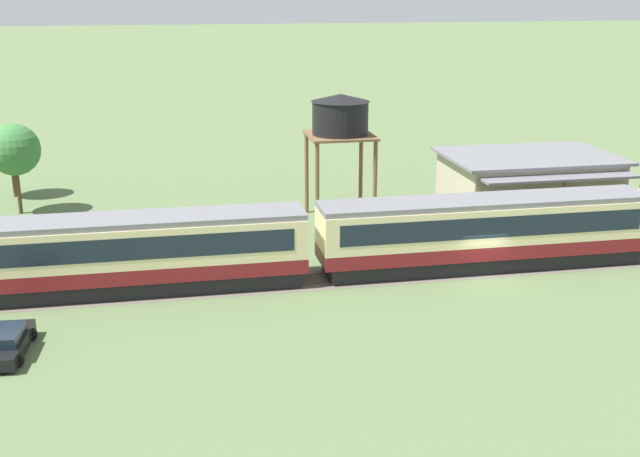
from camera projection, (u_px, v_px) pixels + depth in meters
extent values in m
plane|color=#566B42|center=(484.00, 278.00, 44.60)|extent=(600.00, 600.00, 0.00)
cube|color=maroon|center=(483.00, 246.00, 45.96)|extent=(19.08, 3.15, 0.80)
cube|color=beige|center=(484.00, 221.00, 45.53)|extent=(19.08, 3.15, 2.12)
cube|color=#192330|center=(485.00, 220.00, 45.50)|extent=(17.56, 3.19, 1.19)
cube|color=slate|center=(486.00, 201.00, 45.18)|extent=(19.08, 2.96, 0.30)
cube|color=black|center=(482.00, 260.00, 46.21)|extent=(18.32, 2.70, 0.88)
cylinder|color=black|center=(589.00, 257.00, 46.70)|extent=(0.90, 0.18, 0.90)
cylinder|color=black|center=(576.00, 249.00, 48.05)|extent=(0.90, 0.18, 0.90)
cylinder|color=black|center=(380.00, 271.00, 44.37)|extent=(0.90, 0.18, 0.90)
cylinder|color=black|center=(373.00, 263.00, 45.72)|extent=(0.90, 0.18, 0.90)
cube|color=maroon|center=(126.00, 269.00, 42.26)|extent=(19.08, 3.15, 0.80)
cube|color=beige|center=(124.00, 242.00, 41.83)|extent=(19.08, 3.15, 2.12)
cube|color=#192330|center=(124.00, 240.00, 41.80)|extent=(17.56, 3.19, 1.19)
cube|color=slate|center=(122.00, 220.00, 41.48)|extent=(19.08, 2.96, 0.30)
cube|color=black|center=(127.00, 284.00, 42.50)|extent=(18.32, 2.70, 0.88)
cylinder|color=black|center=(247.00, 280.00, 43.00)|extent=(0.90, 0.18, 0.90)
cylinder|color=black|center=(244.00, 271.00, 44.35)|extent=(0.90, 0.18, 0.90)
cylinder|color=black|center=(4.00, 287.00, 42.01)|extent=(0.90, 0.18, 0.90)
cube|color=#665B51|center=(303.00, 279.00, 44.40)|extent=(111.98, 3.60, 0.01)
cube|color=#4C4238|center=(305.00, 284.00, 43.72)|extent=(111.98, 0.12, 0.04)
cube|color=#4C4238|center=(301.00, 275.00, 45.06)|extent=(111.98, 0.12, 0.04)
cube|color=#BCB293|center=(527.00, 188.00, 55.55)|extent=(10.71, 7.41, 4.30)
cube|color=slate|center=(530.00, 156.00, 54.89)|extent=(11.57, 8.00, 0.20)
cube|color=slate|center=(560.00, 178.00, 50.81)|extent=(10.28, 1.60, 0.16)
cylinder|color=brown|center=(562.00, 211.00, 50.83)|extent=(0.14, 0.14, 3.82)
cylinder|color=brown|center=(361.00, 171.00, 57.36)|extent=(0.28, 0.28, 5.78)
cylinder|color=brown|center=(307.00, 173.00, 56.63)|extent=(0.28, 0.28, 5.78)
cylinder|color=brown|center=(375.00, 184.00, 53.65)|extent=(0.28, 0.28, 5.78)
cylinder|color=brown|center=(317.00, 186.00, 52.92)|extent=(0.28, 0.28, 5.78)
cube|color=brown|center=(340.00, 135.00, 54.27)|extent=(4.45, 4.45, 0.16)
cylinder|color=black|center=(340.00, 118.00, 53.92)|extent=(3.78, 3.78, 2.23)
cone|color=black|center=(340.00, 98.00, 53.52)|extent=(3.97, 3.97, 0.50)
cube|color=black|center=(4.00, 345.00, 35.28)|extent=(2.12, 4.44, 0.56)
cube|color=#192330|center=(2.00, 336.00, 35.00)|extent=(1.72, 2.26, 0.48)
cylinder|color=black|center=(30.00, 334.00, 36.69)|extent=(0.62, 0.20, 0.62)
cylinder|color=black|center=(17.00, 361.00, 34.14)|extent=(0.62, 0.20, 0.62)
cylinder|color=brown|center=(14.00, 180.00, 61.33)|extent=(0.28, 0.28, 2.59)
sphere|color=#2D6633|center=(10.00, 150.00, 60.64)|extent=(3.55, 3.55, 3.55)
cylinder|color=#4C3823|center=(19.00, 189.00, 56.71)|extent=(0.28, 0.28, 3.53)
sphere|color=#387538|center=(14.00, 150.00, 55.88)|extent=(3.63, 3.63, 3.63)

